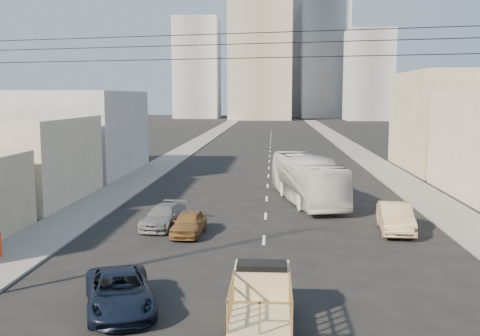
# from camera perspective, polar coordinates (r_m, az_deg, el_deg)

# --- Properties ---
(sidewalk_left) EXTENTS (3.50, 180.00, 0.12)m
(sidewalk_left) POSITION_cam_1_polar(r_m,az_deg,el_deg) (85.96, -4.76, 2.31)
(sidewalk_left) COLOR slate
(sidewalk_left) RESTS_ON ground
(sidewalk_right) EXTENTS (3.50, 180.00, 0.12)m
(sidewalk_right) POSITION_cam_1_polar(r_m,az_deg,el_deg) (85.84, 10.98, 2.19)
(sidewalk_right) COLOR slate
(sidewalk_right) RESTS_ON ground
(lane_dashes) EXTENTS (0.15, 104.00, 0.01)m
(lane_dashes) POSITION_cam_1_polar(r_m,az_deg,el_deg) (68.18, 3.02, 0.98)
(lane_dashes) COLOR silver
(lane_dashes) RESTS_ON ground
(flatbed_pickup) EXTENTS (1.95, 4.41, 1.90)m
(flatbed_pickup) POSITION_cam_1_polar(r_m,az_deg,el_deg) (18.77, 2.18, -12.70)
(flatbed_pickup) COLOR tan
(flatbed_pickup) RESTS_ON ground
(navy_pickup) EXTENTS (3.73, 5.35, 1.36)m
(navy_pickup) POSITION_cam_1_polar(r_m,az_deg,el_deg) (20.66, -12.16, -12.18)
(navy_pickup) COLOR black
(navy_pickup) RESTS_ON ground
(city_bus) EXTENTS (5.02, 12.19, 3.31)m
(city_bus) POSITION_cam_1_polar(r_m,az_deg,el_deg) (40.26, 6.82, -1.11)
(city_bus) COLOR silver
(city_bus) RESTS_ON ground
(sedan_brown) EXTENTS (1.76, 3.94, 1.31)m
(sedan_brown) POSITION_cam_1_polar(r_m,az_deg,el_deg) (30.80, -5.22, -5.58)
(sedan_brown) COLOR brown
(sedan_brown) RESTS_ON ground
(sedan_tan) EXTENTS (2.09, 4.96, 1.59)m
(sedan_tan) POSITION_cam_1_polar(r_m,az_deg,el_deg) (32.48, 15.52, -4.90)
(sedan_tan) COLOR tan
(sedan_tan) RESTS_ON ground
(sedan_grey) EXTENTS (2.52, 4.68, 1.29)m
(sedan_grey) POSITION_cam_1_polar(r_m,az_deg,el_deg) (32.65, -7.72, -4.90)
(sedan_grey) COLOR slate
(sedan_grey) RESTS_ON ground
(overhead_wires) EXTENTS (23.01, 5.02, 0.72)m
(overhead_wires) POSITION_cam_1_polar(r_m,az_deg,el_deg) (16.34, 1.83, 12.41)
(overhead_wires) COLOR black
(overhead_wires) RESTS_ON ground
(bldg_right_far) EXTENTS (12.00, 16.00, 10.00)m
(bldg_right_far) POSITION_cam_1_polar(r_m,az_deg,el_deg) (61.98, 21.87, 4.46)
(bldg_right_far) COLOR tan
(bldg_right_far) RESTS_ON ground
(bldg_left_mid) EXTENTS (11.00, 12.00, 6.00)m
(bldg_left_mid) POSITION_cam_1_polar(r_m,az_deg,el_deg) (43.61, -23.11, 0.78)
(bldg_left_mid) COLOR #A8A087
(bldg_left_mid) RESTS_ON ground
(bldg_left_far) EXTENTS (12.00, 16.00, 8.00)m
(bldg_left_far) POSITION_cam_1_polar(r_m,az_deg,el_deg) (57.46, -16.94, 3.49)
(bldg_left_far) COLOR #939396
(bldg_left_far) RESTS_ON ground
(high_rise_tower) EXTENTS (20.00, 20.00, 60.00)m
(high_rise_tower) POSITION_cam_1_polar(r_m,az_deg,el_deg) (186.18, 2.09, 14.24)
(high_rise_tower) COLOR gray
(high_rise_tower) RESTS_ON ground
(midrise_ne) EXTENTS (16.00, 16.00, 40.00)m
(midrise_ne) POSITION_cam_1_polar(r_m,az_deg,el_deg) (200.92, 8.58, 10.79)
(midrise_ne) COLOR gray
(midrise_ne) RESTS_ON ground
(midrise_nw) EXTENTS (15.00, 15.00, 34.00)m
(midrise_nw) POSITION_cam_1_polar(r_m,az_deg,el_deg) (196.78, -4.37, 10.05)
(midrise_nw) COLOR gray
(midrise_nw) RESTS_ON ground
(midrise_back) EXTENTS (18.00, 18.00, 44.00)m
(midrise_back) POSITION_cam_1_polar(r_m,az_deg,el_deg) (215.32, 4.99, 11.14)
(midrise_back) COLOR #939396
(midrise_back) RESTS_ON ground
(midrise_east) EXTENTS (14.00, 14.00, 28.00)m
(midrise_east) POSITION_cam_1_polar(r_m,az_deg,el_deg) (182.29, 12.92, 9.16)
(midrise_east) COLOR gray
(midrise_east) RESTS_ON ground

